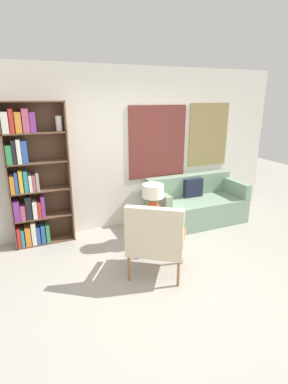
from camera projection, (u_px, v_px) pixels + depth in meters
The scene contains 7 objects.
ground_plane at pixel (167, 286), 3.66m from camera, with size 14.00×14.00×0.00m, color #9E998E.
wall_back at pixel (116, 150), 5.04m from camera, with size 6.40×0.08×2.70m.
bookshelf at pixel (31, 180), 4.45m from camera, with size 0.89×0.30×2.16m.
armchair at pixel (155, 238), 3.69m from camera, with size 0.92×0.91×0.99m.
couch at pixel (195, 205), 5.50m from camera, with size 1.72×0.82×0.83m.
side_table at pixel (151, 214), 4.63m from camera, with size 0.44×0.44×0.55m.
table_lamp at pixel (153, 194), 4.49m from camera, with size 0.32×0.32×0.42m.
Camera 1 is at (-1.52, -2.76, 2.21)m, focal length 28.00 mm.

